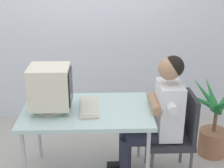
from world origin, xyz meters
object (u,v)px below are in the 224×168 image
object	(u,v)px
desk	(87,114)
potted_plant	(215,124)
keyboard	(89,107)
office_chair	(176,132)
person_seated	(158,114)
crt_monitor	(50,87)

from	to	relation	value
desk	potted_plant	world-z (taller)	potted_plant
keyboard	office_chair	size ratio (longest dim) A/B	0.53
keyboard	person_seated	bearing A→B (deg)	-1.00
person_seated	office_chair	bearing A→B (deg)	0.00
crt_monitor	person_seated	bearing A→B (deg)	1.62
office_chair	potted_plant	size ratio (longest dim) A/B	0.99
desk	crt_monitor	world-z (taller)	crt_monitor
crt_monitor	keyboard	distance (m)	0.41
crt_monitor	desk	bearing A→B (deg)	4.56
desk	office_chair	size ratio (longest dim) A/B	1.38
person_seated	potted_plant	size ratio (longest dim) A/B	1.43
office_chair	potted_plant	bearing A→B (deg)	33.86
potted_plant	crt_monitor	bearing A→B (deg)	-167.69
desk	potted_plant	distance (m)	1.45
crt_monitor	person_seated	world-z (taller)	person_seated
keyboard	person_seated	size ratio (longest dim) A/B	0.37
keyboard	potted_plant	distance (m)	1.45
crt_monitor	keyboard	size ratio (longest dim) A/B	0.93
person_seated	desk	bearing A→B (deg)	-179.79
keyboard	potted_plant	world-z (taller)	potted_plant
desk	person_seated	size ratio (longest dim) A/B	0.96
desk	office_chair	bearing A→B (deg)	0.16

